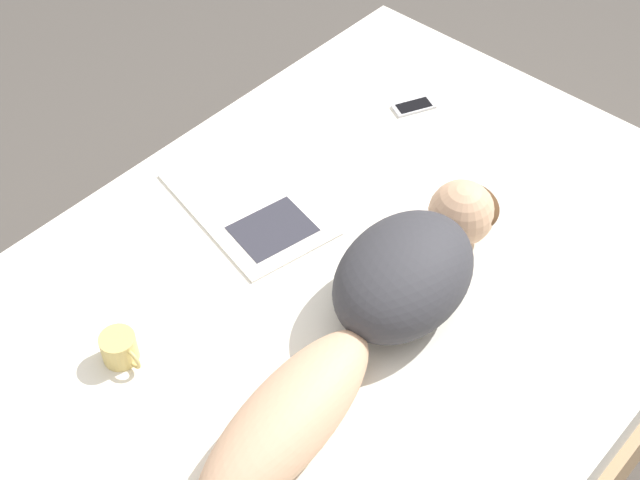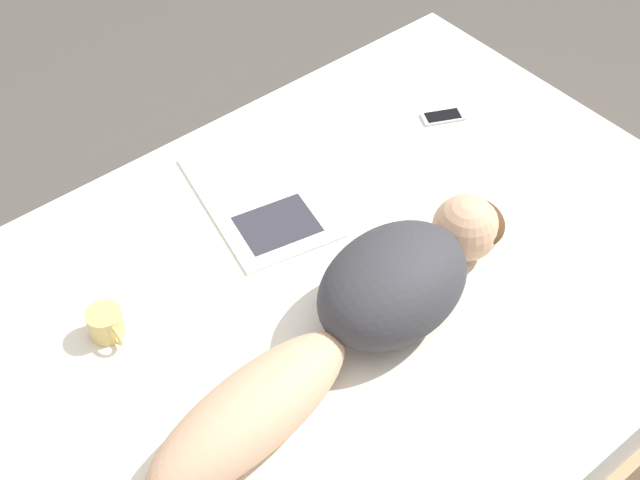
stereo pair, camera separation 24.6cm
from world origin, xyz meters
name	(u,v)px [view 2 (the right image)]	position (x,y,z in m)	size (l,w,h in m)	color
ground_plane	(347,379)	(0.00, 0.00, 0.00)	(12.00, 12.00, 0.00)	#4C4742
bed	(349,333)	(0.00, 0.00, 0.24)	(1.64, 2.23, 0.49)	tan
person	(364,312)	(0.17, -0.11, 0.60)	(0.38, 1.23, 0.23)	tan
open_magazine	(259,198)	(-0.41, -0.01, 0.50)	(0.58, 0.41, 0.01)	silver
coffee_mug	(106,323)	(-0.26, -0.61, 0.53)	(0.13, 0.09, 0.08)	tan
cell_phone	(443,117)	(-0.33, 0.68, 0.50)	(0.12, 0.15, 0.01)	silver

